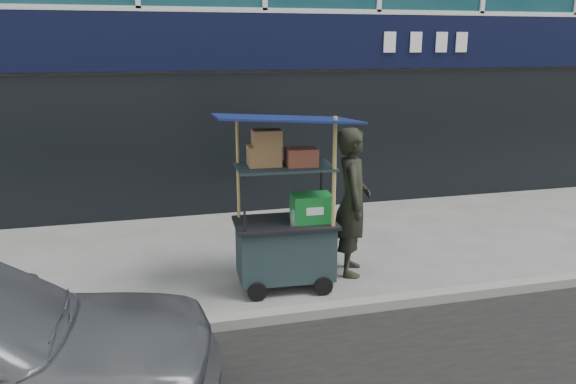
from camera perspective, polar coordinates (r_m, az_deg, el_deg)
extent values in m
plane|color=slate|center=(6.54, 5.38, -11.33)|extent=(80.00, 80.00, 0.00)
cube|color=gray|center=(6.35, 6.01, -11.60)|extent=(80.00, 0.18, 0.12)
cube|color=black|center=(9.59, -2.30, 14.98)|extent=(15.68, 0.06, 0.90)
cube|color=black|center=(9.77, -2.25, 4.96)|extent=(15.68, 0.04, 2.40)
cube|color=#1C2D30|center=(6.80, -0.31, -5.93)|extent=(1.16, 0.71, 0.65)
cylinder|color=black|center=(6.56, -3.13, -10.12)|extent=(0.23, 0.06, 0.22)
cylinder|color=black|center=(6.71, 3.62, -9.54)|extent=(0.23, 0.06, 0.22)
cube|color=black|center=(6.68, -0.32, -3.15)|extent=(1.23, 0.79, 0.04)
cylinder|color=black|center=(6.24, -4.45, -1.32)|extent=(0.03, 0.03, 0.70)
cylinder|color=black|center=(6.44, 4.66, -0.81)|extent=(0.03, 0.03, 0.70)
cylinder|color=black|center=(6.78, -5.05, -0.02)|extent=(0.03, 0.03, 0.70)
cylinder|color=black|center=(6.96, 3.38, 0.42)|extent=(0.03, 0.03, 0.70)
cube|color=#1C2D30|center=(6.50, -0.33, 2.58)|extent=(1.16, 0.71, 0.03)
cylinder|color=#A8944C|center=(6.47, 4.64, -1.60)|extent=(0.05, 0.05, 2.10)
cylinder|color=#A8944C|center=(6.82, -5.03, -1.16)|extent=(0.04, 0.04, 2.01)
cube|color=#0E184E|center=(6.41, -0.33, 7.49)|extent=(1.64, 1.20, 0.18)
cube|color=#0F6028|center=(6.65, 2.41, -1.61)|extent=(0.48, 0.35, 0.33)
cylinder|color=silver|center=(6.48, 0.49, -2.68)|extent=(0.06, 0.06, 0.19)
cylinder|color=blue|center=(6.45, 0.49, -1.81)|extent=(0.03, 0.03, 0.02)
cube|color=olive|center=(6.48, -2.44, 3.70)|extent=(0.39, 0.30, 0.23)
cube|color=brown|center=(6.47, 1.38, 3.57)|extent=(0.37, 0.28, 0.21)
cube|color=olive|center=(6.43, -2.19, 5.52)|extent=(0.34, 0.26, 0.19)
imported|color=black|center=(7.12, 6.56, -1.02)|extent=(0.64, 0.80, 1.89)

